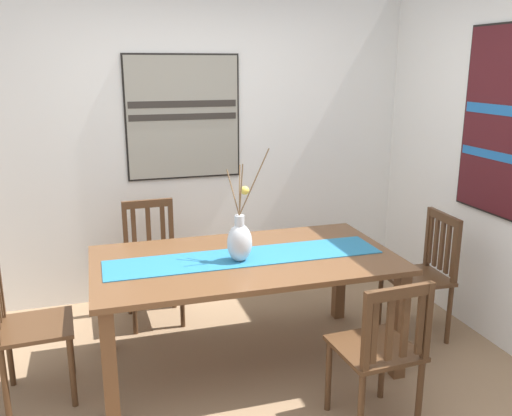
{
  "coord_description": "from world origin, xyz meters",
  "views": [
    {
      "loc": [
        -0.88,
        -2.7,
        1.96
      ],
      "look_at": [
        0.1,
        0.54,
        1.06
      ],
      "focal_mm": 38.15,
      "sensor_mm": 36.0,
      "label": 1
    }
  ],
  "objects_px": {
    "dining_table": "(245,271)",
    "chair_1": "(152,260)",
    "chair_2": "(25,324)",
    "painting_on_back_wall": "(183,117)",
    "chair_3": "(424,272)",
    "chair_0": "(380,350)",
    "painting_on_side_wall": "(512,123)",
    "centerpiece_vase": "(240,240)"
  },
  "relations": [
    {
      "from": "dining_table",
      "to": "chair_0",
      "type": "xyz_separation_m",
      "value": [
        0.51,
        -0.87,
        -0.18
      ]
    },
    {
      "from": "chair_1",
      "to": "chair_2",
      "type": "bearing_deg",
      "value": -133.49
    },
    {
      "from": "chair_2",
      "to": "chair_3",
      "type": "distance_m",
      "value": 2.71
    },
    {
      "from": "chair_3",
      "to": "painting_on_side_wall",
      "type": "xyz_separation_m",
      "value": [
        0.43,
        -0.23,
        1.09
      ]
    },
    {
      "from": "chair_2",
      "to": "painting_on_back_wall",
      "type": "height_order",
      "value": "painting_on_back_wall"
    },
    {
      "from": "chair_1",
      "to": "chair_3",
      "type": "relative_size",
      "value": 1.01
    },
    {
      "from": "centerpiece_vase",
      "to": "painting_on_side_wall",
      "type": "height_order",
      "value": "painting_on_side_wall"
    },
    {
      "from": "dining_table",
      "to": "painting_on_side_wall",
      "type": "xyz_separation_m",
      "value": [
        1.78,
        -0.21,
        0.92
      ]
    },
    {
      "from": "centerpiece_vase",
      "to": "chair_2",
      "type": "distance_m",
      "value": 1.36
    },
    {
      "from": "dining_table",
      "to": "chair_1",
      "type": "relative_size",
      "value": 2.08
    },
    {
      "from": "chair_1",
      "to": "centerpiece_vase",
      "type": "bearing_deg",
      "value": -63.39
    },
    {
      "from": "chair_2",
      "to": "chair_1",
      "type": "bearing_deg",
      "value": 46.51
    },
    {
      "from": "chair_1",
      "to": "painting_on_side_wall",
      "type": "height_order",
      "value": "painting_on_side_wall"
    },
    {
      "from": "dining_table",
      "to": "chair_0",
      "type": "bearing_deg",
      "value": -59.68
    },
    {
      "from": "centerpiece_vase",
      "to": "chair_1",
      "type": "bearing_deg",
      "value": 116.61
    },
    {
      "from": "dining_table",
      "to": "chair_1",
      "type": "xyz_separation_m",
      "value": [
        -0.51,
        0.87,
        -0.17
      ]
    },
    {
      "from": "centerpiece_vase",
      "to": "chair_3",
      "type": "height_order",
      "value": "centerpiece_vase"
    },
    {
      "from": "dining_table",
      "to": "chair_3",
      "type": "xyz_separation_m",
      "value": [
        1.36,
        0.01,
        -0.16
      ]
    },
    {
      "from": "chair_1",
      "to": "chair_2",
      "type": "distance_m",
      "value": 1.21
    },
    {
      "from": "chair_1",
      "to": "painting_on_back_wall",
      "type": "xyz_separation_m",
      "value": [
        0.35,
        0.44,
        1.05
      ]
    },
    {
      "from": "chair_0",
      "to": "chair_2",
      "type": "height_order",
      "value": "chair_2"
    },
    {
      "from": "dining_table",
      "to": "chair_3",
      "type": "distance_m",
      "value": 1.37
    },
    {
      "from": "chair_0",
      "to": "chair_3",
      "type": "height_order",
      "value": "chair_3"
    },
    {
      "from": "painting_on_back_wall",
      "to": "painting_on_side_wall",
      "type": "relative_size",
      "value": 0.78
    },
    {
      "from": "chair_2",
      "to": "centerpiece_vase",
      "type": "bearing_deg",
      "value": -1.83
    },
    {
      "from": "chair_0",
      "to": "chair_3",
      "type": "bearing_deg",
      "value": 46.2
    },
    {
      "from": "chair_0",
      "to": "chair_3",
      "type": "distance_m",
      "value": 1.23
    },
    {
      "from": "chair_1",
      "to": "dining_table",
      "type": "bearing_deg",
      "value": -59.33
    },
    {
      "from": "dining_table",
      "to": "painting_on_back_wall",
      "type": "xyz_separation_m",
      "value": [
        -0.16,
        1.3,
        0.88
      ]
    },
    {
      "from": "chair_3",
      "to": "painting_on_back_wall",
      "type": "xyz_separation_m",
      "value": [
        -1.52,
        1.29,
        1.04
      ]
    },
    {
      "from": "centerpiece_vase",
      "to": "painting_on_side_wall",
      "type": "distance_m",
      "value": 1.96
    },
    {
      "from": "chair_2",
      "to": "painting_on_back_wall",
      "type": "bearing_deg",
      "value": 47.99
    },
    {
      "from": "chair_1",
      "to": "painting_on_side_wall",
      "type": "bearing_deg",
      "value": -25.12
    },
    {
      "from": "chair_1",
      "to": "chair_2",
      "type": "height_order",
      "value": "chair_1"
    },
    {
      "from": "dining_table",
      "to": "chair_2",
      "type": "height_order",
      "value": "chair_2"
    },
    {
      "from": "painting_on_back_wall",
      "to": "painting_on_side_wall",
      "type": "xyz_separation_m",
      "value": [
        1.95,
        -1.51,
        0.04
      ]
    },
    {
      "from": "chair_0",
      "to": "painting_on_side_wall",
      "type": "distance_m",
      "value": 1.81
    },
    {
      "from": "dining_table",
      "to": "chair_2",
      "type": "xyz_separation_m",
      "value": [
        -1.35,
        -0.02,
        -0.18
      ]
    },
    {
      "from": "chair_0",
      "to": "dining_table",
      "type": "bearing_deg",
      "value": 120.32
    },
    {
      "from": "chair_1",
      "to": "painting_on_side_wall",
      "type": "distance_m",
      "value": 2.76
    },
    {
      "from": "chair_1",
      "to": "painting_on_side_wall",
      "type": "xyz_separation_m",
      "value": [
        2.3,
        -1.08,
        1.1
      ]
    },
    {
      "from": "chair_0",
      "to": "chair_2",
      "type": "distance_m",
      "value": 2.05
    }
  ]
}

